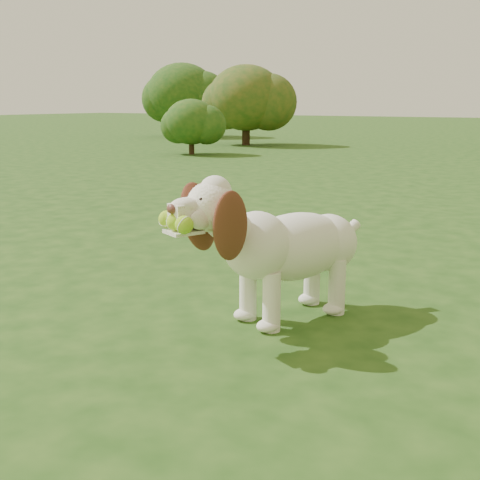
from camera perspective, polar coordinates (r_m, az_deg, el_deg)
The scene contains 5 objects.
ground at distance 3.55m, azimuth -1.66°, elevation -4.36°, with size 80.00×80.00×0.00m, color #1C4012.
dog at distance 2.90m, azimuth 3.74°, elevation -0.21°, with size 0.69×1.10×0.74m.
shrub_a at distance 12.41m, azimuth -4.65°, elevation 11.10°, with size 1.07×1.07×1.11m.
shrub_e at distance 15.07m, azimuth 0.58°, elevation 13.32°, with size 1.87×1.87×1.94m.
shrub_g at distance 18.76m, azimuth -5.50°, elevation 13.66°, with size 2.12×2.12×2.19m.
Camera 1 is at (1.86, -2.83, 1.06)m, focal length 45.00 mm.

